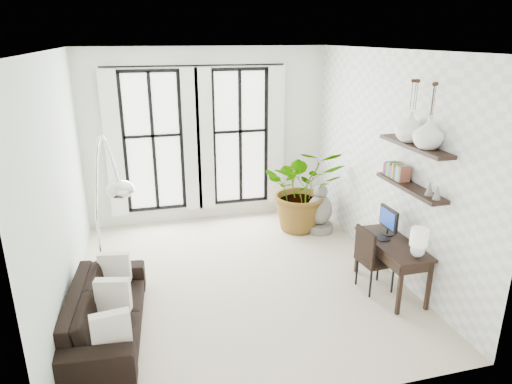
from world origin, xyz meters
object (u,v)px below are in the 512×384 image
object	(u,v)px
arc_lamp	(104,176)
buddha	(320,212)
desk	(395,246)
sofa	(106,311)
plant	(303,188)
desk_chair	(371,255)

from	to	relation	value
arc_lamp	buddha	size ratio (longest dim) A/B	2.59
desk	sofa	bearing A→B (deg)	179.28
arc_lamp	buddha	xyz separation A→B (m)	(3.48, 1.52, -1.40)
plant	arc_lamp	xyz separation A→B (m)	(-3.23, -1.72, 0.99)
desk_chair	desk	bearing A→B (deg)	-30.94
arc_lamp	buddha	world-z (taller)	arc_lamp
arc_lamp	buddha	bearing A→B (deg)	23.63
buddha	desk	bearing A→B (deg)	-85.78
arc_lamp	desk_chair	bearing A→B (deg)	-8.99
plant	desk	bearing A→B (deg)	-80.14
desk_chair	buddha	world-z (taller)	desk_chair
plant	desk_chair	bearing A→B (deg)	-86.23
sofa	plant	size ratio (longest dim) A/B	1.32
desk	buddha	xyz separation A→B (m)	(-0.16, 2.19, -0.32)
desk	buddha	distance (m)	2.22
desk	arc_lamp	world-z (taller)	arc_lamp
plant	arc_lamp	size ratio (longest dim) A/B	0.68
sofa	desk	bearing A→B (deg)	-86.17
desk	arc_lamp	distance (m)	3.86
plant	arc_lamp	distance (m)	3.79
plant	desk	world-z (taller)	plant
sofa	plant	distance (m)	4.10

